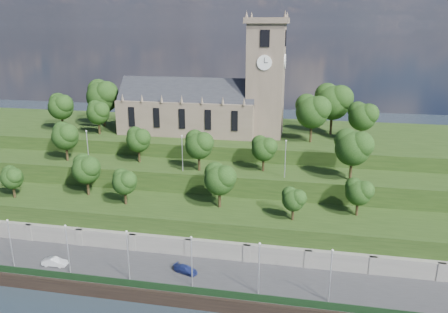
# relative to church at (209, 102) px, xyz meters

# --- Properties ---
(ground) EXTENTS (320.00, 320.00, 0.00)m
(ground) POSITION_rel_church_xyz_m (-0.79, -45.98, -22.52)
(ground) COLOR black
(ground) RESTS_ON ground
(promenade) EXTENTS (160.00, 12.00, 2.00)m
(promenade) POSITION_rel_church_xyz_m (-0.79, -39.98, -21.52)
(promenade) COLOR #2D2D30
(promenade) RESTS_ON ground
(quay_wall) EXTENTS (160.00, 0.50, 2.20)m
(quay_wall) POSITION_rel_church_xyz_m (-0.79, -46.03, -21.42)
(quay_wall) COLOR black
(quay_wall) RESTS_ON ground
(fence) EXTENTS (160.00, 0.10, 1.20)m
(fence) POSITION_rel_church_xyz_m (-0.79, -45.38, -19.92)
(fence) COLOR black
(fence) RESTS_ON promenade
(retaining_wall) EXTENTS (160.00, 2.10, 5.00)m
(retaining_wall) POSITION_rel_church_xyz_m (-0.79, -34.01, -20.02)
(retaining_wall) COLOR slate
(retaining_wall) RESTS_ON ground
(embankment_lower) EXTENTS (160.00, 12.00, 8.00)m
(embankment_lower) POSITION_rel_church_xyz_m (-0.79, -27.98, -18.52)
(embankment_lower) COLOR #1E3411
(embankment_lower) RESTS_ON ground
(embankment_upper) EXTENTS (160.00, 10.00, 12.00)m
(embankment_upper) POSITION_rel_church_xyz_m (-0.79, -16.98, -16.52)
(embankment_upper) COLOR #1E3411
(embankment_upper) RESTS_ON ground
(hilltop) EXTENTS (160.00, 32.00, 15.00)m
(hilltop) POSITION_rel_church_xyz_m (-0.79, 4.02, -15.02)
(hilltop) COLOR #1E3411
(hilltop) RESTS_ON ground
(church) EXTENTS (38.60, 12.35, 27.60)m
(church) POSITION_rel_church_xyz_m (0.00, 0.00, 0.00)
(church) COLOR brown
(church) RESTS_ON hilltop
(trees_lower) EXTENTS (68.34, 8.79, 8.27)m
(trees_lower) POSITION_rel_church_xyz_m (-0.82, -27.49, -9.55)
(trees_lower) COLOR black
(trees_lower) RESTS_ON embankment_lower
(trees_upper) EXTENTS (64.74, 8.72, 9.60)m
(trees_upper) POSITION_rel_church_xyz_m (5.27, -18.07, -4.81)
(trees_upper) COLOR black
(trees_upper) RESTS_ON embankment_upper
(trees_hilltop) EXTENTS (76.79, 16.63, 11.90)m
(trees_hilltop) POSITION_rel_church_xyz_m (2.58, -0.28, -0.28)
(trees_hilltop) COLOR black
(trees_hilltop) RESTS_ON hilltop
(lamp_posts_promenade) EXTENTS (60.36, 0.36, 8.32)m
(lamp_posts_promenade) POSITION_rel_church_xyz_m (-2.79, -43.48, -15.75)
(lamp_posts_promenade) COLOR #B2B2B7
(lamp_posts_promenade) RESTS_ON promenade
(lamp_posts_upper) EXTENTS (40.36, 0.36, 7.36)m
(lamp_posts_upper) POSITION_rel_church_xyz_m (-0.79, -19.98, -6.24)
(lamp_posts_upper) COLOR #B2B2B7
(lamp_posts_upper) RESTS_ON embankment_upper
(car_middle) EXTENTS (4.13, 1.59, 1.34)m
(car_middle) POSITION_rel_church_xyz_m (-16.32, -42.07, -19.85)
(car_middle) COLOR #BBBCC0
(car_middle) RESTS_ON promenade
(car_right) EXTENTS (4.31, 2.88, 1.16)m
(car_right) POSITION_rel_church_xyz_m (5.23, -40.02, -19.94)
(car_right) COLOR navy
(car_right) RESTS_ON promenade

